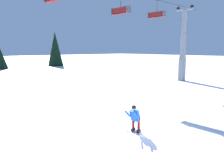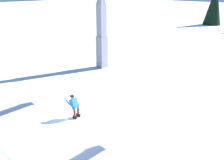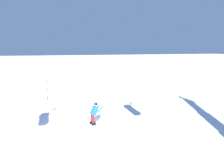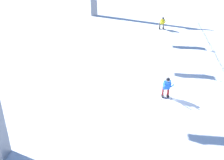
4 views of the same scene
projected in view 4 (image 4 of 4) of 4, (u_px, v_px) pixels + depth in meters
ground_plane at (182, 94)px, 17.68m from camera, size 260.00×260.00×0.00m
skier_carving_main at (167, 86)px, 16.78m from camera, size 1.80×0.85×1.64m
skier_distant_uphill at (162, 22)px, 29.13m from camera, size 1.76×0.97×1.50m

